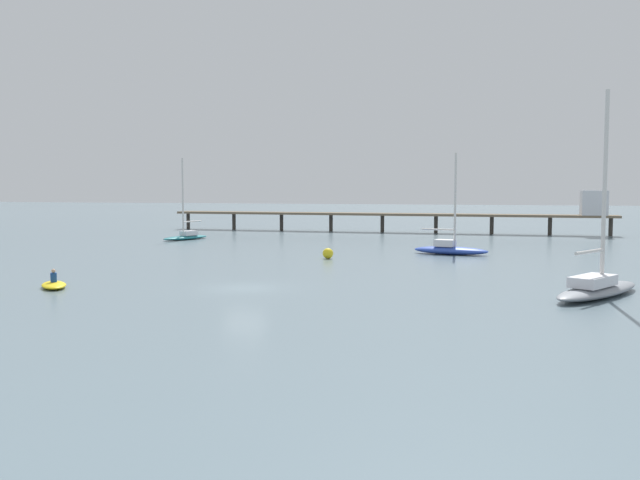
{
  "coord_description": "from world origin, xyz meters",
  "views": [
    {
      "loc": [
        14.14,
        -37.34,
        5.97
      ],
      "look_at": [
        0.0,
        18.11,
        1.5
      ],
      "focal_mm": 37.96,
      "sensor_mm": 36.0,
      "label": 1
    }
  ],
  "objects_px": {
    "pier": "(447,211)",
    "sailboat_blue": "(450,248)",
    "sailboat_teal": "(186,235)",
    "sailboat_gray": "(597,285)",
    "mooring_buoy_near": "(328,253)",
    "dinghy_yellow": "(54,285)"
  },
  "relations": [
    {
      "from": "sailboat_blue",
      "to": "pier",
      "type": "bearing_deg",
      "value": 94.21
    },
    {
      "from": "sailboat_gray",
      "to": "dinghy_yellow",
      "type": "relative_size",
      "value": 3.45
    },
    {
      "from": "pier",
      "to": "sailboat_blue",
      "type": "xyz_separation_m",
      "value": [
        2.07,
        -28.08,
        -2.28
      ]
    },
    {
      "from": "sailboat_blue",
      "to": "mooring_buoy_near",
      "type": "xyz_separation_m",
      "value": [
        -9.69,
        -6.19,
        -0.14
      ]
    },
    {
      "from": "sailboat_blue",
      "to": "mooring_buoy_near",
      "type": "relative_size",
      "value": 10.06
    },
    {
      "from": "pier",
      "to": "dinghy_yellow",
      "type": "xyz_separation_m",
      "value": [
        -19.53,
        -54.32,
        -2.66
      ]
    },
    {
      "from": "sailboat_teal",
      "to": "sailboat_blue",
      "type": "height_order",
      "value": "sailboat_teal"
    },
    {
      "from": "pier",
      "to": "sailboat_teal",
      "type": "xyz_separation_m",
      "value": [
        -28.21,
        -18.21,
        -2.28
      ]
    },
    {
      "from": "sailboat_teal",
      "to": "dinghy_yellow",
      "type": "relative_size",
      "value": 2.85
    },
    {
      "from": "sailboat_teal",
      "to": "sailboat_gray",
      "type": "distance_m",
      "value": 50.59
    },
    {
      "from": "sailboat_blue",
      "to": "dinghy_yellow",
      "type": "relative_size",
      "value": 2.76
    },
    {
      "from": "pier",
      "to": "sailboat_gray",
      "type": "height_order",
      "value": "sailboat_gray"
    },
    {
      "from": "dinghy_yellow",
      "to": "sailboat_blue",
      "type": "bearing_deg",
      "value": 50.53
    },
    {
      "from": "pier",
      "to": "mooring_buoy_near",
      "type": "bearing_deg",
      "value": -102.54
    },
    {
      "from": "pier",
      "to": "dinghy_yellow",
      "type": "relative_size",
      "value": 17.99
    },
    {
      "from": "sailboat_blue",
      "to": "sailboat_gray",
      "type": "bearing_deg",
      "value": -67.04
    },
    {
      "from": "pier",
      "to": "sailboat_blue",
      "type": "relative_size",
      "value": 6.51
    },
    {
      "from": "pier",
      "to": "sailboat_teal",
      "type": "relative_size",
      "value": 6.32
    },
    {
      "from": "sailboat_teal",
      "to": "sailboat_blue",
      "type": "xyz_separation_m",
      "value": [
        30.28,
        -9.88,
        0.0
      ]
    },
    {
      "from": "sailboat_blue",
      "to": "sailboat_gray",
      "type": "xyz_separation_m",
      "value": [
        9.21,
        -21.75,
        0.06
      ]
    },
    {
      "from": "sailboat_teal",
      "to": "sailboat_gray",
      "type": "height_order",
      "value": "sailboat_gray"
    },
    {
      "from": "pier",
      "to": "mooring_buoy_near",
      "type": "xyz_separation_m",
      "value": [
        -7.62,
        -34.27,
        -2.42
      ]
    }
  ]
}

